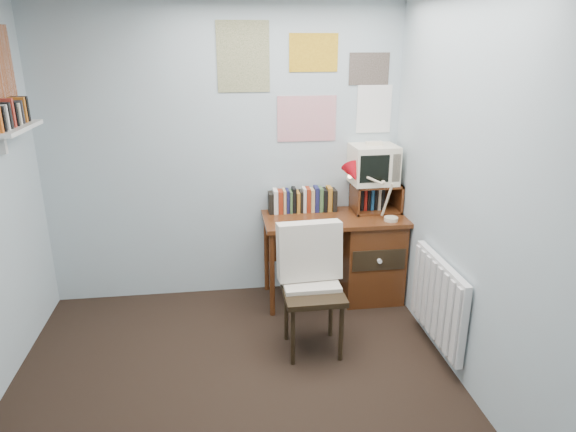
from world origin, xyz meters
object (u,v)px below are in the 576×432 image
(desk_chair, at_px, (313,294))
(crt_tv, at_px, (373,162))
(desk_lamp, at_px, (393,197))
(radiator, at_px, (438,300))
(wall_shelf, at_px, (13,128))
(tv_riser, at_px, (376,197))
(desk, at_px, (363,253))

(desk_chair, relative_size, crt_tv, 2.41)
(desk_lamp, relative_size, radiator, 0.52)
(crt_tv, relative_size, wall_shelf, 0.61)
(desk_chair, distance_m, desk_lamp, 1.11)
(desk_lamp, height_order, tv_riser, desk_lamp)
(desk_chair, relative_size, desk_lamp, 2.18)
(desk_lamp, bearing_deg, crt_tv, 121.02)
(tv_riser, relative_size, wall_shelf, 0.65)
(tv_riser, height_order, crt_tv, crt_tv)
(desk_chair, relative_size, tv_riser, 2.28)
(tv_riser, distance_m, crt_tv, 0.31)
(desk_chair, height_order, tv_riser, tv_riser)
(desk_chair, height_order, wall_shelf, wall_shelf)
(desk_lamp, xyz_separation_m, radiator, (0.12, -0.76, -0.55))
(desk_lamp, bearing_deg, desk, 150.28)
(crt_tv, distance_m, wall_shelf, 2.74)
(crt_tv, bearing_deg, radiator, -81.02)
(desk, distance_m, wall_shelf, 2.87)
(crt_tv, bearing_deg, desk, -124.62)
(desk_lamp, height_order, wall_shelf, wall_shelf)
(crt_tv, relative_size, radiator, 0.47)
(wall_shelf, bearing_deg, radiator, -10.89)
(desk, height_order, crt_tv, crt_tv)
(desk_lamp, xyz_separation_m, wall_shelf, (-2.74, -0.21, 0.65))
(desk, distance_m, tv_riser, 0.51)
(tv_riser, distance_m, radiator, 1.15)
(crt_tv, bearing_deg, desk_chair, -128.50)
(desk_chair, xyz_separation_m, crt_tv, (0.68, 0.91, 0.73))
(desk, height_order, wall_shelf, wall_shelf)
(desk, distance_m, desk_chair, 0.98)
(tv_riser, height_order, wall_shelf, wall_shelf)
(tv_riser, bearing_deg, desk_chair, -128.55)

